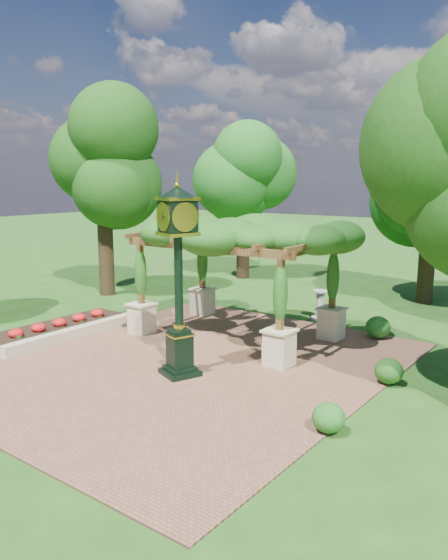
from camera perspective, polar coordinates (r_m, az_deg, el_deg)
The scene contains 13 objects.
ground at distance 14.86m, azimuth -5.87°, elevation -9.80°, with size 120.00×120.00×0.00m, color #1E4714.
brick_plaza at distance 15.56m, azimuth -3.35°, elevation -8.74°, with size 10.00×12.00×0.04m, color brown.
border_wall at distance 18.38m, azimuth -15.47°, elevation -5.48°, with size 0.35×5.00×0.40m, color #C6B793.
flower_bed at distance 19.09m, azimuth -17.13°, elevation -5.03°, with size 1.50×5.00×0.36m, color red.
pedestal_clock at distance 13.98m, azimuth -4.81°, elevation 1.68°, with size 1.28×1.28×5.03m.
pergola at distance 17.52m, azimuth 1.17°, elevation 4.20°, with size 6.25×3.94×3.92m.
sundial at distance 20.57m, azimuth 10.02°, elevation -2.75°, with size 0.78×0.78×1.09m.
shrub_front at distance 11.68m, azimuth 10.88°, elevation -13.95°, with size 0.69×0.69×0.62m, color #205A19.
shrub_mid at distance 14.58m, azimuth 16.85°, elevation -9.09°, with size 0.72×0.72×0.65m, color #1C4B15.
shrub_back at distance 18.49m, azimuth 15.79°, elevation -4.76°, with size 0.80×0.80×0.72m, color #22671D.
tree_west_near at distance 24.69m, azimuth -12.60°, elevation 12.11°, with size 3.66×3.66×8.68m.
tree_west_far at distance 28.33m, azimuth 2.05°, elevation 11.57°, with size 3.56×3.56×8.29m.
tree_north at distance 23.97m, azimuth 20.88°, elevation 8.84°, with size 4.13×4.13×6.88m.
Camera 1 is at (9.50, -10.20, 5.16)m, focal length 35.00 mm.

